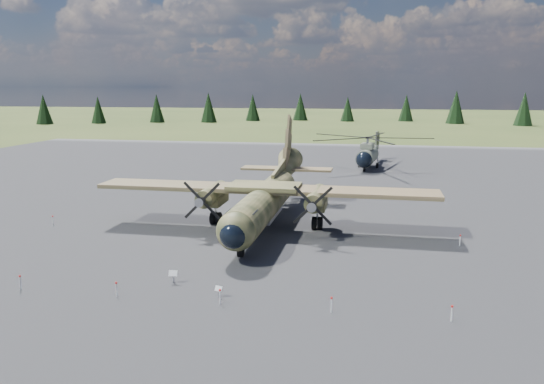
# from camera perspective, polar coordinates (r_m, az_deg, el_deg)

# --- Properties ---
(ground) EXTENTS (500.00, 500.00, 0.00)m
(ground) POSITION_cam_1_polar(r_m,az_deg,el_deg) (42.25, -3.20, -4.64)
(ground) COLOR #525B28
(ground) RESTS_ON ground
(apron) EXTENTS (120.00, 120.00, 0.04)m
(apron) POSITION_cam_1_polar(r_m,az_deg,el_deg) (51.72, -0.61, -1.66)
(apron) COLOR #5A5B5F
(apron) RESTS_ON ground
(transport_plane) EXTENTS (28.06, 25.55, 9.28)m
(transport_plane) POSITION_cam_1_polar(r_m,az_deg,el_deg) (44.56, -0.57, -0.26)
(transport_plane) COLOR #30371E
(transport_plane) RESTS_ON ground
(helicopter_near) EXTENTS (20.37, 22.49, 4.64)m
(helicopter_near) POSITION_cam_1_polar(r_m,az_deg,el_deg) (76.93, 10.28, 4.90)
(helicopter_near) COLOR gray
(helicopter_near) RESTS_ON ground
(info_placard_left) EXTENTS (0.53, 0.26, 0.80)m
(info_placard_left) POSITION_cam_1_polar(r_m,az_deg,el_deg) (32.57, -10.59, -8.72)
(info_placard_left) COLOR gray
(info_placard_left) RESTS_ON ground
(info_placard_right) EXTENTS (0.46, 0.31, 0.67)m
(info_placard_right) POSITION_cam_1_polar(r_m,az_deg,el_deg) (30.15, -5.76, -10.42)
(info_placard_right) COLOR gray
(info_placard_right) RESTS_ON ground
(barrier_fence) EXTENTS (33.12, 29.62, 0.85)m
(barrier_fence) POSITION_cam_1_polar(r_m,az_deg,el_deg) (42.15, -3.84, -3.97)
(barrier_fence) COLOR white
(barrier_fence) RESTS_ON ground
(treeline) EXTENTS (299.41, 300.28, 10.95)m
(treeline) POSITION_cam_1_polar(r_m,az_deg,el_deg) (40.03, 7.69, 1.44)
(treeline) COLOR black
(treeline) RESTS_ON ground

